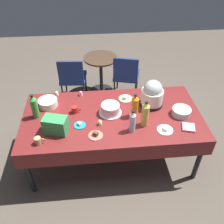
{
  "coord_description": "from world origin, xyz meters",
  "views": [
    {
      "loc": [
        -0.21,
        -2.26,
        2.67
      ],
      "look_at": [
        0.0,
        0.0,
        0.8
      ],
      "focal_mm": 38.64,
      "sensor_mm": 36.0,
      "label": 1
    }
  ],
  "objects_px": {
    "potluck_table": "(112,119)",
    "dessert_plate_coral": "(96,135)",
    "frosted_layer_cake": "(110,109)",
    "maroon_chair_left": "(73,77)",
    "soda_carton": "(56,125)",
    "cupcake_berry": "(100,123)",
    "cupcake_lemon": "(81,93)",
    "soda_bottle_lime_soda": "(34,107)",
    "round_cafe_table": "(101,69)",
    "dessert_plate_teal": "(80,125)",
    "dessert_plate_white": "(165,129)",
    "glass_salad_bowl": "(181,112)",
    "ceramic_snack_bowl": "(48,103)",
    "soda_bottle_ginger_ale": "(145,114)",
    "cupcake_rose": "(57,94)",
    "coffee_mug_red": "(75,110)",
    "coffee_mug_tan": "(38,141)",
    "dessert_plate_sage": "(126,98)",
    "soda_bottle_orange_juice": "(135,106)",
    "maroon_chair_right": "(126,74)",
    "soda_bottle_water": "(132,122)",
    "slow_cooker": "(152,94)"
  },
  "relations": [
    {
      "from": "cupcake_berry",
      "to": "soda_bottle_ginger_ale",
      "type": "height_order",
      "value": "soda_bottle_ginger_ale"
    },
    {
      "from": "cupcake_lemon",
      "to": "soda_bottle_lime_soda",
      "type": "height_order",
      "value": "soda_bottle_lime_soda"
    },
    {
      "from": "cupcake_berry",
      "to": "soda_carton",
      "type": "xyz_separation_m",
      "value": [
        -0.5,
        -0.07,
        0.07
      ]
    },
    {
      "from": "frosted_layer_cake",
      "to": "round_cafe_table",
      "type": "distance_m",
      "value": 1.6
    },
    {
      "from": "glass_salad_bowl",
      "to": "cupcake_berry",
      "type": "bearing_deg",
      "value": -174.67
    },
    {
      "from": "cupcake_lemon",
      "to": "round_cafe_table",
      "type": "height_order",
      "value": "cupcake_lemon"
    },
    {
      "from": "maroon_chair_left",
      "to": "dessert_plate_sage",
      "type": "bearing_deg",
      "value": -54.36
    },
    {
      "from": "dessert_plate_teal",
      "to": "soda_bottle_ginger_ale",
      "type": "distance_m",
      "value": 0.77
    },
    {
      "from": "ceramic_snack_bowl",
      "to": "soda_bottle_orange_juice",
      "type": "relative_size",
      "value": 0.76
    },
    {
      "from": "dessert_plate_teal",
      "to": "dessert_plate_white",
      "type": "relative_size",
      "value": 0.76
    },
    {
      "from": "coffee_mug_tan",
      "to": "round_cafe_table",
      "type": "xyz_separation_m",
      "value": [
        0.78,
        2.01,
        -0.29
      ]
    },
    {
      "from": "potluck_table",
      "to": "dessert_plate_coral",
      "type": "relative_size",
      "value": 13.39
    },
    {
      "from": "dessert_plate_sage",
      "to": "soda_bottle_orange_juice",
      "type": "bearing_deg",
      "value": -80.94
    },
    {
      "from": "cupcake_lemon",
      "to": "maroon_chair_right",
      "type": "height_order",
      "value": "maroon_chair_right"
    },
    {
      "from": "dessert_plate_coral",
      "to": "cupcake_rose",
      "type": "height_order",
      "value": "cupcake_rose"
    },
    {
      "from": "soda_bottle_water",
      "to": "coffee_mug_red",
      "type": "distance_m",
      "value": 0.77
    },
    {
      "from": "coffee_mug_tan",
      "to": "soda_carton",
      "type": "height_order",
      "value": "soda_carton"
    },
    {
      "from": "glass_salad_bowl",
      "to": "soda_bottle_orange_juice",
      "type": "distance_m",
      "value": 0.59
    },
    {
      "from": "cupcake_rose",
      "to": "soda_bottle_ginger_ale",
      "type": "xyz_separation_m",
      "value": [
        1.07,
        -0.69,
        0.13
      ]
    },
    {
      "from": "glass_salad_bowl",
      "to": "dessert_plate_white",
      "type": "distance_m",
      "value": 0.37
    },
    {
      "from": "dessert_plate_sage",
      "to": "cupcake_rose",
      "type": "bearing_deg",
      "value": 170.03
    },
    {
      "from": "soda_bottle_ginger_ale",
      "to": "coffee_mug_red",
      "type": "bearing_deg",
      "value": 159.32
    },
    {
      "from": "ceramic_snack_bowl",
      "to": "round_cafe_table",
      "type": "relative_size",
      "value": 0.34
    },
    {
      "from": "potluck_table",
      "to": "dessert_plate_white",
      "type": "distance_m",
      "value": 0.67
    },
    {
      "from": "potluck_table",
      "to": "dessert_plate_sage",
      "type": "relative_size",
      "value": 11.61
    },
    {
      "from": "coffee_mug_tan",
      "to": "coffee_mug_red",
      "type": "height_order",
      "value": "coffee_mug_red"
    },
    {
      "from": "soda_bottle_ginger_ale",
      "to": "soda_bottle_lime_soda",
      "type": "xyz_separation_m",
      "value": [
        -1.28,
        0.27,
        -0.01
      ]
    },
    {
      "from": "frosted_layer_cake",
      "to": "maroon_chair_left",
      "type": "xyz_separation_m",
      "value": [
        -0.54,
        1.35,
        -0.32
      ]
    },
    {
      "from": "cupcake_lemon",
      "to": "soda_carton",
      "type": "relative_size",
      "value": 0.26
    },
    {
      "from": "cupcake_berry",
      "to": "dessert_plate_coral",
      "type": "bearing_deg",
      "value": -107.97
    },
    {
      "from": "ceramic_snack_bowl",
      "to": "dessert_plate_coral",
      "type": "distance_m",
      "value": 0.85
    },
    {
      "from": "frosted_layer_cake",
      "to": "maroon_chair_right",
      "type": "xyz_separation_m",
      "value": [
        0.4,
        1.35,
        -0.32
      ]
    },
    {
      "from": "slow_cooker",
      "to": "cupcake_lemon",
      "type": "relative_size",
      "value": 5.33
    },
    {
      "from": "dessert_plate_coral",
      "to": "soda_carton",
      "type": "xyz_separation_m",
      "value": [
        -0.44,
        0.11,
        0.09
      ]
    },
    {
      "from": "soda_bottle_orange_juice",
      "to": "coffee_mug_tan",
      "type": "bearing_deg",
      "value": -161.87
    },
    {
      "from": "frosted_layer_cake",
      "to": "soda_carton",
      "type": "xyz_separation_m",
      "value": [
        -0.64,
        -0.27,
        0.04
      ]
    },
    {
      "from": "dessert_plate_sage",
      "to": "soda_bottle_ginger_ale",
      "type": "bearing_deg",
      "value": -74.4
    },
    {
      "from": "frosted_layer_cake",
      "to": "cupcake_berry",
      "type": "xyz_separation_m",
      "value": [
        -0.14,
        -0.2,
        -0.03
      ]
    },
    {
      "from": "dessert_plate_teal",
      "to": "coffee_mug_tan",
      "type": "distance_m",
      "value": 0.5
    },
    {
      "from": "glass_salad_bowl",
      "to": "soda_bottle_water",
      "type": "relative_size",
      "value": 0.79
    },
    {
      "from": "glass_salad_bowl",
      "to": "maroon_chair_left",
      "type": "distance_m",
      "value": 2.05
    },
    {
      "from": "potluck_table",
      "to": "dessert_plate_sage",
      "type": "distance_m",
      "value": 0.39
    },
    {
      "from": "potluck_table",
      "to": "dessert_plate_teal",
      "type": "height_order",
      "value": "dessert_plate_teal"
    },
    {
      "from": "soda_bottle_lime_soda",
      "to": "dessert_plate_teal",
      "type": "bearing_deg",
      "value": -21.7
    },
    {
      "from": "frosted_layer_cake",
      "to": "cupcake_lemon",
      "type": "height_order",
      "value": "frosted_layer_cake"
    },
    {
      "from": "ceramic_snack_bowl",
      "to": "dessert_plate_coral",
      "type": "bearing_deg",
      "value": -46.08
    },
    {
      "from": "potluck_table",
      "to": "cupcake_lemon",
      "type": "distance_m",
      "value": 0.61
    },
    {
      "from": "cupcake_lemon",
      "to": "dessert_plate_coral",
      "type": "bearing_deg",
      "value": -78.02
    },
    {
      "from": "coffee_mug_tan",
      "to": "dessert_plate_coral",
      "type": "bearing_deg",
      "value": 5.44
    },
    {
      "from": "dessert_plate_coral",
      "to": "soda_bottle_lime_soda",
      "type": "distance_m",
      "value": 0.82
    }
  ]
}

